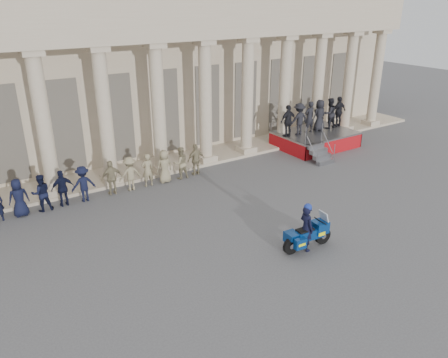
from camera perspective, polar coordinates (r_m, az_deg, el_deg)
ground at (r=15.31m, az=0.57°, el=-9.57°), size 90.00×90.00×0.00m
building at (r=26.76m, az=-17.66°, el=13.83°), size 40.00×12.50×9.00m
officer_rank at (r=19.16m, az=-26.21°, el=-2.44°), size 17.52×0.60×1.59m
reviewing_stand at (r=25.98m, az=11.78°, el=7.35°), size 5.06×4.19×2.70m
motorcycle at (r=15.54m, az=10.93°, el=-7.09°), size 2.02×0.84×1.30m
rider at (r=15.32m, az=10.70°, el=-6.17°), size 0.44×0.64×1.77m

